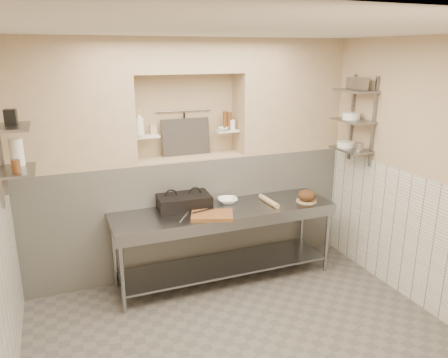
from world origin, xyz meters
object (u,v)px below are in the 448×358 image
cutting_board (212,215)px  bread_loaf (307,195)px  mixing_bowl (228,200)px  bowl_alcove (223,129)px  bottle_soap (139,124)px  panini_press (183,201)px  rolling_pin (269,201)px  prep_table (225,230)px  jug_left (17,152)px

cutting_board → bread_loaf: bread_loaf is taller
mixing_bowl → bowl_alcove: size_ratio=1.78×
cutting_board → bowl_alcove: 1.16m
bread_loaf → bowl_alcove: bearing=141.8°
bread_loaf → bottle_soap: 2.14m
panini_press → rolling_pin: size_ratio=1.53×
mixing_bowl → panini_press: bearing=176.7°
panini_press → bread_loaf: panini_press is taller
prep_table → bowl_alcove: size_ratio=19.48×
rolling_pin → bottle_soap: 1.76m
rolling_pin → bread_loaf: bread_loaf is taller
mixing_bowl → rolling_pin: bearing=-25.0°
rolling_pin → bowl_alcove: bowl_alcove is taller
rolling_pin → jug_left: jug_left is taller
prep_table → jug_left: jug_left is taller
prep_table → jug_left: bearing=179.2°
bread_loaf → prep_table: bearing=173.2°
cutting_board → bread_loaf: 1.24m
prep_table → bread_loaf: (1.01, -0.12, 0.34)m
jug_left → bottle_soap: bearing=21.4°
cutting_board → mixing_bowl: size_ratio=1.90×
bottle_soap → bowl_alcove: (1.02, 0.01, -0.12)m
bottle_soap → bowl_alcove: 1.03m
jug_left → bread_loaf: bearing=-2.8°
prep_table → mixing_bowl: 0.36m
cutting_board → rolling_pin: rolling_pin is taller
panini_press → rolling_pin: bearing=-10.1°
rolling_pin → bread_loaf: bearing=-12.3°
prep_table → bottle_soap: bottle_soap is taller
mixing_bowl → rolling_pin: 0.49m
cutting_board → prep_table: bearing=39.3°
bottle_soap → cutting_board: bearing=-49.2°
bread_loaf → jug_left: 3.20m
bottle_soap → mixing_bowl: bearing=-19.3°
prep_table → panini_press: bearing=153.1°
jug_left → prep_table: bearing=-0.8°
prep_table → bowl_alcove: bearing=70.5°
bread_loaf → jug_left: size_ratio=0.87×
bread_loaf → jug_left: jug_left is taller
bread_loaf → mixing_bowl: bearing=161.2°
panini_press → bread_loaf: bearing=-9.7°
prep_table → rolling_pin: bearing=-2.1°
bread_loaf → jug_left: (-3.10, 0.15, 0.76)m
mixing_bowl → bread_loaf: bread_loaf is taller
prep_table → bread_loaf: bread_loaf is taller
rolling_pin → jug_left: size_ratio=1.61×
rolling_pin → bottle_soap: bottle_soap is taller
cutting_board → jug_left: jug_left is taller
rolling_pin → jug_left: (-2.64, 0.05, 0.81)m
prep_table → mixing_bowl: mixing_bowl is taller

